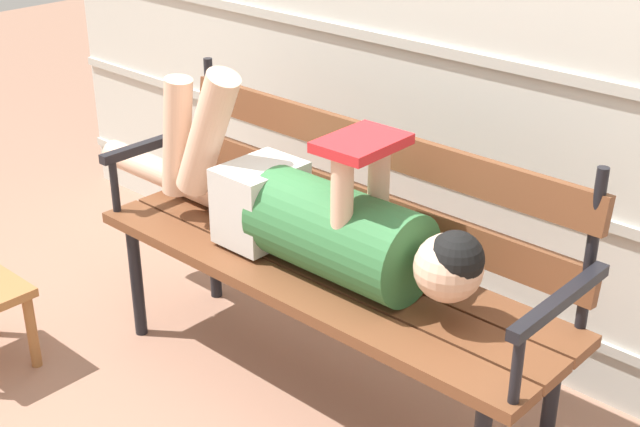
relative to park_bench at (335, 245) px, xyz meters
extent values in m
plane|color=#936B56|center=(0.00, -0.23, -0.52)|extent=(12.00, 12.00, 0.00)
cube|color=#B7B7AD|center=(0.00, 0.50, -0.31)|extent=(4.08, 0.02, 0.04)
cube|color=#B7B7AD|center=(0.00, 0.50, 0.10)|extent=(4.08, 0.02, 0.04)
cube|color=#B7B7AD|center=(0.00, 0.50, 0.52)|extent=(4.08, 0.02, 0.04)
cube|color=brown|center=(0.00, -0.23, -0.06)|extent=(1.64, 0.15, 0.04)
cube|color=brown|center=(0.00, -0.07, -0.06)|extent=(1.64, 0.15, 0.04)
cube|color=brown|center=(0.00, 0.09, -0.06)|extent=(1.64, 0.15, 0.04)
cube|color=brown|center=(0.00, 0.16, 0.08)|extent=(1.57, 0.05, 0.11)
cube|color=brown|center=(0.00, 0.16, 0.29)|extent=(1.57, 0.05, 0.11)
cylinder|color=black|center=(-0.75, 0.16, 0.19)|extent=(0.03, 0.03, 0.47)
cylinder|color=black|center=(0.75, 0.16, 0.19)|extent=(0.03, 0.03, 0.47)
cylinder|color=black|center=(-0.72, -0.25, -0.30)|extent=(0.04, 0.04, 0.43)
cylinder|color=black|center=(-0.72, 0.11, -0.30)|extent=(0.04, 0.04, 0.43)
cylinder|color=black|center=(0.72, 0.11, -0.30)|extent=(0.04, 0.04, 0.43)
cube|color=black|center=(-0.79, -0.07, 0.15)|extent=(0.04, 0.44, 0.03)
cylinder|color=black|center=(-0.79, -0.25, 0.05)|extent=(0.03, 0.03, 0.20)
cube|color=black|center=(0.79, -0.07, 0.15)|extent=(0.04, 0.44, 0.03)
cylinder|color=black|center=(0.79, -0.25, 0.05)|extent=(0.03, 0.03, 0.20)
cylinder|color=#33703D|center=(0.07, -0.07, 0.09)|extent=(0.54, 0.28, 0.28)
cube|color=silver|center=(-0.26, -0.07, 0.09)|extent=(0.20, 0.26, 0.25)
sphere|color=beige|center=(0.47, -0.07, 0.12)|extent=(0.19, 0.19, 0.19)
sphere|color=black|center=(0.49, -0.07, 0.16)|extent=(0.16, 0.16, 0.16)
cylinder|color=beige|center=(-0.43, -0.13, 0.30)|extent=(0.29, 0.11, 0.45)
cylinder|color=beige|center=(-0.58, -0.13, 0.25)|extent=(0.15, 0.09, 0.42)
cylinder|color=beige|center=(-0.74, -0.01, 0.01)|extent=(0.82, 0.10, 0.10)
cylinder|color=beige|center=(0.16, -0.15, 0.24)|extent=(0.06, 0.06, 0.29)
cylinder|color=beige|center=(0.16, 0.01, 0.24)|extent=(0.06, 0.06, 0.29)
cube|color=red|center=(0.16, -0.07, 0.40)|extent=(0.19, 0.25, 0.03)
cylinder|color=#9E6638|center=(-0.82, -0.62, -0.38)|extent=(0.04, 0.04, 0.28)
camera|label=1|loc=(1.61, -1.83, 1.26)|focal=49.58mm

